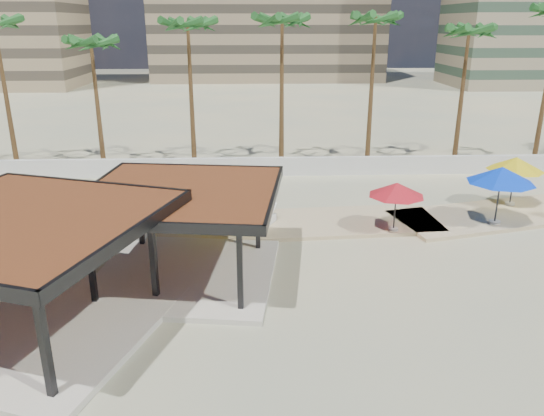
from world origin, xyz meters
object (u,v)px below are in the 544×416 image
Objects in this scene: pavilion_central at (183,225)px; umbrella_c at (397,189)px; lounger_a at (141,230)px; lounger_b at (260,222)px; pavilion_west at (27,263)px.

pavilion_central is 2.71× the size of umbrella_c.
lounger_a is 0.80× the size of lounger_b.
pavilion_central is at bearing 58.46° from pavilion_west.
lounger_b is at bearing -82.05° from lounger_a.
pavilion_west is at bearing 165.63° from lounger_b.
lounger_a is at bearing 179.78° from umbrella_c.
lounger_a is (-2.46, 4.08, -1.78)m from pavilion_central.
umbrella_c is (13.59, 7.63, -0.17)m from pavilion_west.
umbrella_c is at bearing 31.20° from pavilion_central.
umbrella_c is at bearing -89.69° from lounger_a.
pavilion_west is 11.33m from lounger_b.
umbrella_c is 6.52m from lounger_b.
lounger_a is at bearing 95.07° from pavilion_west.
pavilion_central reaches higher than lounger_a.
pavilion_central is 3.27× the size of lounger_b.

